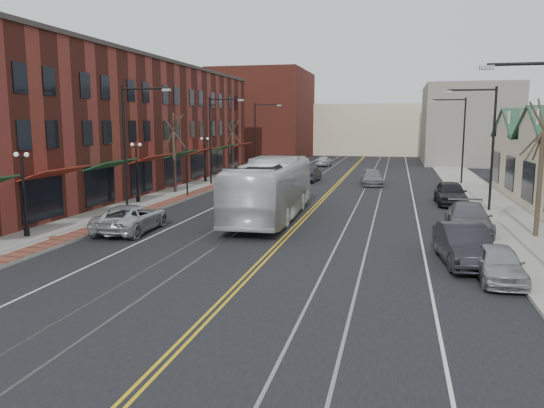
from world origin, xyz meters
The scene contains 29 objects.
ground centered at (0.00, 0.00, 0.00)m, with size 160.00×160.00×0.00m, color black.
sidewalk_left centered at (-12.00, 20.00, 0.07)m, with size 4.00×120.00×0.15m, color gray.
sidewalk_right centered at (12.00, 20.00, 0.07)m, with size 4.00×120.00×0.15m, color gray.
building_left centered at (-19.00, 27.00, 5.50)m, with size 10.00×50.00×11.00m, color maroon.
backdrop_left centered at (-16.00, 70.00, 7.00)m, with size 14.00×18.00×14.00m, color maroon.
backdrop_mid centered at (0.00, 85.00, 4.50)m, with size 22.00×14.00×9.00m, color beige.
backdrop_right centered at (15.00, 65.00, 5.50)m, with size 12.00×16.00×11.00m, color slate.
streetlight_l_1 centered at (-11.05, 16.00, 5.03)m, with size 3.33×0.25×8.00m.
streetlight_l_2 centered at (-11.05, 32.00, 5.03)m, with size 3.33×0.25×8.00m.
streetlight_l_3 centered at (-11.05, 48.00, 5.03)m, with size 3.33×0.25×8.00m.
streetlight_r_1 centered at (11.05, 22.00, 5.03)m, with size 3.33×0.25×8.00m.
streetlight_r_2 centered at (11.05, 38.00, 5.03)m, with size 3.33×0.25×8.00m.
lamppost_l_1 centered at (-12.80, 8.00, 2.20)m, with size 0.84×0.28×4.27m.
lamppost_l_2 centered at (-12.80, 20.00, 2.20)m, with size 0.84×0.28×4.27m.
lamppost_l_3 centered at (-12.80, 34.00, 2.20)m, with size 0.84×0.28×4.27m.
tree_left_near centered at (-12.50, 26.00, 3.51)m, with size 1.78×1.37×6.48m.
tree_left_far centered at (-12.50, 42.00, 3.28)m, with size 1.66×1.28×6.02m.
tree_right_mid centered at (12.50, 14.00, 3.75)m, with size 1.90×1.46×6.93m.
manhole_far centered at (-11.20, 8.00, 0.16)m, with size 0.60×0.60×0.02m, color #592D19.
traffic_signal centered at (-10.60, 24.00, 2.35)m, with size 0.18×0.15×3.80m.
transit_bus centered at (-2.00, 16.41, 1.84)m, with size 3.10×13.23×3.69m, color silver.
parked_suv centered at (-8.45, 10.82, 0.76)m, with size 2.51×5.43×1.51m, color #B6B9BE.
parked_car_a centered at (9.30, 5.74, 0.68)m, with size 1.60×3.98×1.35m, color #999A9F.
parked_car_b centered at (8.32, 7.97, 0.83)m, with size 1.76×5.05×1.66m, color black.
parked_car_c centered at (9.30, 14.57, 0.80)m, with size 2.23×5.48×1.59m, color #5A585F.
parked_car_d centered at (9.30, 24.68, 0.85)m, with size 2.02×5.01×1.71m, color black.
distant_car_left centered at (-2.96, 37.00, 0.77)m, with size 1.63×4.66×1.54m, color #222227.
distant_car_right centered at (3.25, 35.66, 0.70)m, with size 1.97×4.85×1.41m, color slate.
distant_car_far centered at (-4.01, 55.72, 0.71)m, with size 1.67×4.14×1.41m, color #B5B7BD.
Camera 1 is at (5.46, -14.89, 5.92)m, focal length 35.00 mm.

